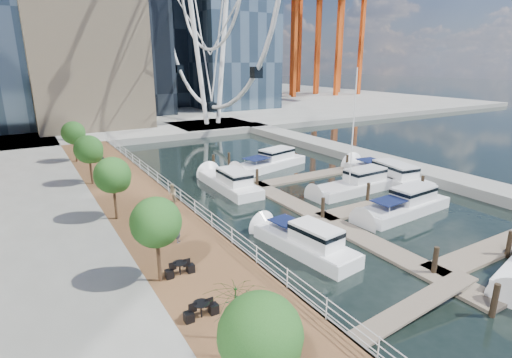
{
  "coord_description": "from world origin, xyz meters",
  "views": [
    {
      "loc": [
        -16.64,
        -14.48,
        12.09
      ],
      "look_at": [
        -0.92,
        11.69,
        3.0
      ],
      "focal_mm": 28.0,
      "sensor_mm": 36.0,
      "label": 1
    }
  ],
  "objects": [
    {
      "name": "cafe_tables",
      "position": [
        -10.4,
        -2.0,
        1.37
      ],
      "size": [
        2.5,
        13.7,
        0.74
      ],
      "color": "black",
      "rests_on": "ground"
    },
    {
      "name": "land_far",
      "position": [
        0.0,
        102.0,
        0.5
      ],
      "size": [
        200.0,
        114.0,
        1.0
      ],
      "primitive_type": "cube",
      "color": "gray",
      "rests_on": "ground"
    },
    {
      "name": "floating_docks",
      "position": [
        7.97,
        9.98,
        0.49
      ],
      "size": [
        16.0,
        34.0,
        2.6
      ],
      "color": "#6D6051",
      "rests_on": "ground"
    },
    {
      "name": "port_cranes",
      "position": [
        67.67,
        95.67,
        20.0
      ],
      "size": [
        40.0,
        52.0,
        38.0
      ],
      "color": "#D84C14",
      "rests_on": "ground"
    },
    {
      "name": "railing",
      "position": [
        -6.1,
        15.0,
        1.52
      ],
      "size": [
        0.1,
        60.0,
        1.05
      ],
      "primitive_type": null,
      "color": "white",
      "rests_on": "boardwalk"
    },
    {
      "name": "boardwalk",
      "position": [
        -9.0,
        15.0,
        0.5
      ],
      "size": [
        6.0,
        60.0,
        1.0
      ],
      "primitive_type": "cube",
      "color": "brown",
      "rests_on": "ground"
    },
    {
      "name": "ground",
      "position": [
        0.0,
        0.0,
        0.0
      ],
      "size": [
        520.0,
        520.0,
        0.0
      ],
      "primitive_type": "plane",
      "color": "black",
      "rests_on": "ground"
    },
    {
      "name": "pier",
      "position": [
        14.0,
        52.0,
        0.5
      ],
      "size": [
        14.0,
        12.0,
        1.0
      ],
      "primitive_type": "cube",
      "color": "gray",
      "rests_on": "ground"
    },
    {
      "name": "yacht_foreground",
      "position": [
        9.51,
        5.5,
        0.0
      ],
      "size": [
        9.99,
        3.27,
        2.15
      ],
      "primitive_type": null,
      "rotation": [
        0.0,
        0.0,
        1.64
      ],
      "color": "silver",
      "rests_on": "ground"
    },
    {
      "name": "street_trees",
      "position": [
        -11.4,
        14.0,
        4.29
      ],
      "size": [
        2.6,
        42.6,
        4.6
      ],
      "color": "#3F2B1C",
      "rests_on": "ground"
    },
    {
      "name": "pedestrian_mid",
      "position": [
        -6.72,
        15.17,
        1.79
      ],
      "size": [
        0.62,
        0.79,
        1.57
      ],
      "primitive_type": "imported",
      "rotation": [
        0.0,
        0.0,
        -1.61
      ],
      "color": "gray",
      "rests_on": "boardwalk"
    },
    {
      "name": "pedestrian_near",
      "position": [
        -8.92,
        7.92,
        1.74
      ],
      "size": [
        0.61,
        0.65,
        1.48
      ],
      "primitive_type": "imported",
      "rotation": [
        0.0,
        0.0,
        0.93
      ],
      "color": "#484E60",
      "rests_on": "boardwalk"
    },
    {
      "name": "seawall",
      "position": [
        -6.0,
        15.0,
        0.5
      ],
      "size": [
        0.25,
        60.0,
        1.0
      ],
      "primitive_type": "cube",
      "color": "#595954",
      "rests_on": "ground"
    },
    {
      "name": "moored_yachts",
      "position": [
        8.75,
        11.62,
        0.0
      ],
      "size": [
        21.33,
        33.74,
        11.5
      ],
      "color": "silver",
      "rests_on": "ground"
    },
    {
      "name": "breakwater",
      "position": [
        20.0,
        20.0,
        0.5
      ],
      "size": [
        4.0,
        60.0,
        1.0
      ],
      "primitive_type": "cube",
      "color": "gray",
      "rests_on": "ground"
    },
    {
      "name": "cafe_seating",
      "position": [
        -10.47,
        -3.76,
        2.24
      ],
      "size": [
        4.49,
        7.87,
        2.63
      ],
      "color": "#103B1E",
      "rests_on": "ground"
    },
    {
      "name": "pedestrian_far",
      "position": [
        -9.8,
        26.69,
        1.93
      ],
      "size": [
        1.13,
        0.57,
        1.85
      ],
      "primitive_type": "imported",
      "rotation": [
        0.0,
        0.0,
        3.03
      ],
      "color": "#2F313B",
      "rests_on": "boardwalk"
    }
  ]
}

